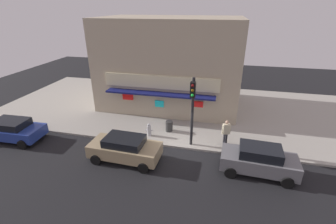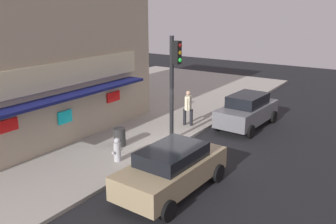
% 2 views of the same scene
% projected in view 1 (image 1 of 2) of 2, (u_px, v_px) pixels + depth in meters
% --- Properties ---
extents(ground_plane, '(51.17, 51.17, 0.00)m').
position_uv_depth(ground_plane, '(178.00, 148.00, 15.60)').
color(ground_plane, black).
extents(sidewalk, '(34.11, 13.04, 0.14)m').
position_uv_depth(sidewalk, '(191.00, 109.00, 21.36)').
color(sidewalk, '#A39E93').
rests_on(sidewalk, ground_plane).
extents(corner_building, '(11.88, 8.16, 7.60)m').
position_uv_depth(corner_building, '(171.00, 63.00, 21.13)').
color(corner_building, tan).
rests_on(corner_building, sidewalk).
extents(traffic_light, '(0.32, 0.58, 4.59)m').
position_uv_depth(traffic_light, '(193.00, 104.00, 14.50)').
color(traffic_light, black).
rests_on(traffic_light, sidewalk).
extents(fire_hydrant, '(0.52, 0.28, 0.94)m').
position_uv_depth(fire_hydrant, '(149.00, 130.00, 16.70)').
color(fire_hydrant, '#B2B2B7').
rests_on(fire_hydrant, sidewalk).
extents(trash_can, '(0.51, 0.51, 0.79)m').
position_uv_depth(trash_can, '(169.00, 126.00, 17.33)').
color(trash_can, '#2D2D2D').
rests_on(trash_can, sidewalk).
extents(pedestrian, '(0.59, 0.53, 1.77)m').
position_uv_depth(pedestrian, '(226.00, 132.00, 15.38)').
color(pedestrian, black).
rests_on(pedestrian, sidewalk).
extents(parked_car_tan, '(4.30, 2.16, 1.55)m').
position_uv_depth(parked_car_tan, '(125.00, 148.00, 14.14)').
color(parked_car_tan, '#9E8966').
rests_on(parked_car_tan, ground_plane).
extents(parked_car_blue, '(4.29, 2.19, 1.49)m').
position_uv_depth(parked_car_blue, '(12.00, 130.00, 16.32)').
color(parked_car_blue, navy).
rests_on(parked_car_blue, ground_plane).
extents(parked_car_grey, '(4.14, 2.10, 1.68)m').
position_uv_depth(parked_car_grey, '(259.00, 160.00, 12.99)').
color(parked_car_grey, slate).
rests_on(parked_car_grey, ground_plane).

